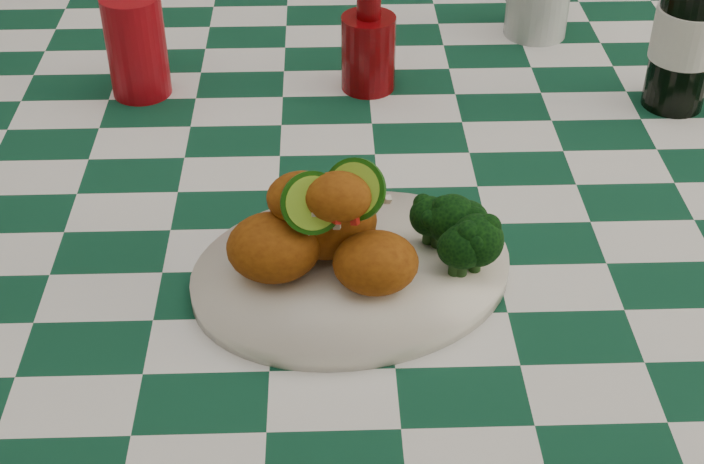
{
  "coord_description": "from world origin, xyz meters",
  "views": [
    {
      "loc": [
        -0.05,
        -0.89,
        1.35
      ],
      "look_at": [
        -0.03,
        -0.21,
        0.84
      ],
      "focal_mm": 50.0,
      "sensor_mm": 36.0,
      "label": 1
    }
  ],
  "objects_px": {
    "fried_chicken_pile": "(339,221)",
    "beer_bottle": "(693,4)",
    "red_tumbler": "(136,46)",
    "wooden_chair_left": "(145,74)",
    "ketchup_bottle": "(368,35)",
    "plate": "(352,273)",
    "wooden_chair_right": "(519,124)",
    "dining_table": "(371,406)"
  },
  "relations": [
    {
      "from": "fried_chicken_pile",
      "to": "beer_bottle",
      "type": "xyz_separation_m",
      "value": [
        0.4,
        0.31,
        0.06
      ]
    },
    {
      "from": "red_tumbler",
      "to": "wooden_chair_left",
      "type": "distance_m",
      "value": 0.67
    },
    {
      "from": "red_tumbler",
      "to": "wooden_chair_left",
      "type": "relative_size",
      "value": 0.12
    },
    {
      "from": "red_tumbler",
      "to": "ketchup_bottle",
      "type": "bearing_deg",
      "value": 0.88
    },
    {
      "from": "beer_bottle",
      "to": "fried_chicken_pile",
      "type": "bearing_deg",
      "value": -141.91
    },
    {
      "from": "plate",
      "to": "beer_bottle",
      "type": "xyz_separation_m",
      "value": [
        0.38,
        0.31,
        0.12
      ]
    },
    {
      "from": "fried_chicken_pile",
      "to": "red_tumbler",
      "type": "relative_size",
      "value": 1.28
    },
    {
      "from": "red_tumbler",
      "to": "ketchup_bottle",
      "type": "xyz_separation_m",
      "value": [
        0.27,
        0.0,
        0.01
      ]
    },
    {
      "from": "wooden_chair_right",
      "to": "dining_table",
      "type": "bearing_deg",
      "value": -123.4
    },
    {
      "from": "ketchup_bottle",
      "to": "wooden_chair_left",
      "type": "distance_m",
      "value": 0.76
    },
    {
      "from": "beer_bottle",
      "to": "wooden_chair_right",
      "type": "height_order",
      "value": "beer_bottle"
    },
    {
      "from": "beer_bottle",
      "to": "wooden_chair_left",
      "type": "xyz_separation_m",
      "value": [
        -0.73,
        0.62,
        -0.4
      ]
    },
    {
      "from": "wooden_chair_left",
      "to": "ketchup_bottle",
      "type": "bearing_deg",
      "value": -60.83
    },
    {
      "from": "fried_chicken_pile",
      "to": "ketchup_bottle",
      "type": "height_order",
      "value": "ketchup_bottle"
    },
    {
      "from": "ketchup_bottle",
      "to": "beer_bottle",
      "type": "xyz_separation_m",
      "value": [
        0.35,
        -0.05,
        0.06
      ]
    },
    {
      "from": "wooden_chair_right",
      "to": "ketchup_bottle",
      "type": "bearing_deg",
      "value": -129.4
    },
    {
      "from": "ketchup_bottle",
      "to": "dining_table",
      "type": "bearing_deg",
      "value": -89.78
    },
    {
      "from": "dining_table",
      "to": "ketchup_bottle",
      "type": "distance_m",
      "value": 0.48
    },
    {
      "from": "red_tumbler",
      "to": "beer_bottle",
      "type": "bearing_deg",
      "value": -4.52
    },
    {
      "from": "fried_chicken_pile",
      "to": "wooden_chair_right",
      "type": "height_order",
      "value": "fried_chicken_pile"
    },
    {
      "from": "plate",
      "to": "ketchup_bottle",
      "type": "distance_m",
      "value": 0.37
    },
    {
      "from": "ketchup_bottle",
      "to": "fried_chicken_pile",
      "type": "bearing_deg",
      "value": -96.71
    },
    {
      "from": "beer_bottle",
      "to": "wooden_chair_right",
      "type": "relative_size",
      "value": 0.3
    },
    {
      "from": "wooden_chair_right",
      "to": "wooden_chair_left",
      "type": "bearing_deg",
      "value": 167.66
    },
    {
      "from": "dining_table",
      "to": "wooden_chair_left",
      "type": "relative_size",
      "value": 1.62
    },
    {
      "from": "red_tumbler",
      "to": "beer_bottle",
      "type": "relative_size",
      "value": 0.48
    },
    {
      "from": "beer_bottle",
      "to": "wooden_chair_right",
      "type": "distance_m",
      "value": 0.76
    },
    {
      "from": "ketchup_bottle",
      "to": "wooden_chair_right",
      "type": "relative_size",
      "value": 0.16
    },
    {
      "from": "dining_table",
      "to": "red_tumbler",
      "type": "xyz_separation_m",
      "value": [
        -0.27,
        0.15,
        0.45
      ]
    },
    {
      "from": "ketchup_bottle",
      "to": "wooden_chair_left",
      "type": "xyz_separation_m",
      "value": [
        -0.38,
        0.57,
        -0.34
      ]
    },
    {
      "from": "wooden_chair_left",
      "to": "wooden_chair_right",
      "type": "bearing_deg",
      "value": -8.18
    },
    {
      "from": "wooden_chair_right",
      "to": "red_tumbler",
      "type": "bearing_deg",
      "value": -146.44
    },
    {
      "from": "fried_chicken_pile",
      "to": "wooden_chair_right",
      "type": "relative_size",
      "value": 0.18
    },
    {
      "from": "red_tumbler",
      "to": "plate",
      "type": "bearing_deg",
      "value": -56.47
    },
    {
      "from": "plate",
      "to": "fried_chicken_pile",
      "type": "distance_m",
      "value": 0.06
    },
    {
      "from": "beer_bottle",
      "to": "wooden_chair_left",
      "type": "height_order",
      "value": "beer_bottle"
    },
    {
      "from": "wooden_chair_left",
      "to": "plate",
      "type": "bearing_deg",
      "value": -74.11
    },
    {
      "from": "dining_table",
      "to": "fried_chicken_pile",
      "type": "relative_size",
      "value": 10.74
    },
    {
      "from": "plate",
      "to": "wooden_chair_left",
      "type": "xyz_separation_m",
      "value": [
        -0.35,
        0.93,
        -0.28
      ]
    },
    {
      "from": "fried_chicken_pile",
      "to": "ketchup_bottle",
      "type": "bearing_deg",
      "value": 83.29
    },
    {
      "from": "red_tumbler",
      "to": "ketchup_bottle",
      "type": "relative_size",
      "value": 0.89
    },
    {
      "from": "dining_table",
      "to": "ketchup_bottle",
      "type": "height_order",
      "value": "ketchup_bottle"
    }
  ]
}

